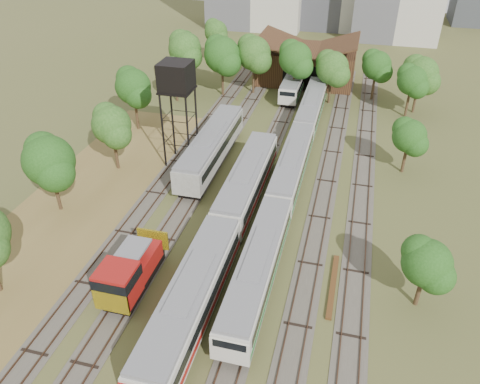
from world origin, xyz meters
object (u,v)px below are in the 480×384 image
(railcar_red_set, at_px, (224,231))
(water_tower, at_px, (176,79))
(shunter_locomotive, at_px, (128,274))
(railcar_green_set, at_px, (292,167))

(railcar_red_set, xyz_separation_m, water_tower, (-9.60, 14.68, 8.35))
(railcar_red_set, relative_size, shunter_locomotive, 4.27)
(railcar_red_set, distance_m, water_tower, 19.43)
(railcar_red_set, relative_size, railcar_green_set, 0.66)
(railcar_red_set, bearing_deg, railcar_green_set, 73.61)
(railcar_green_set, bearing_deg, water_tower, 175.44)
(railcar_green_set, bearing_deg, shunter_locomotive, -115.78)
(railcar_red_set, height_order, railcar_green_set, railcar_red_set)
(railcar_green_set, xyz_separation_m, water_tower, (-13.60, 1.08, 8.57))
(railcar_green_set, height_order, shunter_locomotive, shunter_locomotive)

